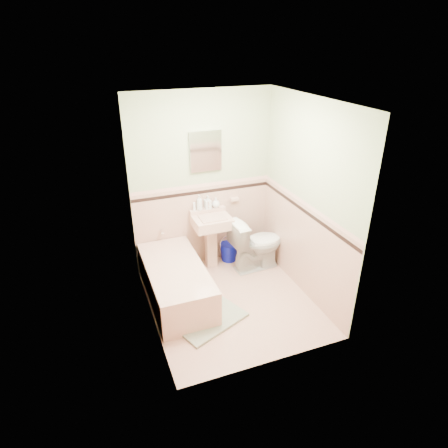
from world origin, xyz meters
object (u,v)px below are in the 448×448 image
object	(u,v)px
toilet	(257,243)
bucket	(229,252)
medicine_cabinet	(206,151)
soap_bottle_mid	(208,202)
soap_bottle_right	(216,203)
bathtub	(176,283)
sink	(212,243)
shoe	(207,311)
soap_bottle_left	(199,203)

from	to	relation	value
toilet	bucket	world-z (taller)	toilet
medicine_cabinet	bucket	xyz separation A→B (m)	(0.31, -0.09, -1.56)
soap_bottle_mid	soap_bottle_right	bearing A→B (deg)	0.00
bathtub	toilet	distance (m)	1.33
soap_bottle_mid	toilet	world-z (taller)	soap_bottle_mid
bathtub	sink	world-z (taller)	sink
medicine_cabinet	shoe	world-z (taller)	medicine_cabinet
medicine_cabinet	soap_bottle_right	distance (m)	0.76
bathtub	bucket	size ratio (longest dim) A/B	5.36
bathtub	medicine_cabinet	bearing A→B (deg)	47.42
sink	soap_bottle_right	distance (m)	0.58
medicine_cabinet	shoe	distance (m)	2.08
bathtub	shoe	bearing A→B (deg)	-61.64
medicine_cabinet	shoe	size ratio (longest dim) A/B	3.62
sink	soap_bottle_mid	xyz separation A→B (m)	(0.00, 0.18, 0.56)
bucket	shoe	bearing A→B (deg)	-122.95
soap_bottle_right	shoe	bearing A→B (deg)	-114.70
soap_bottle_mid	bathtub	bearing A→B (deg)	-133.87
soap_bottle_left	bathtub	bearing A→B (deg)	-128.32
medicine_cabinet	soap_bottle_mid	xyz separation A→B (m)	(0.00, -0.03, -0.73)
medicine_cabinet	soap_bottle_left	world-z (taller)	medicine_cabinet
soap_bottle_right	toilet	world-z (taller)	soap_bottle_right
bathtub	sink	size ratio (longest dim) A/B	1.83
toilet	shoe	xyz separation A→B (m)	(-1.02, -0.79, -0.33)
soap_bottle_right	bucket	distance (m)	0.83
sink	soap_bottle_mid	bearing A→B (deg)	89.20
soap_bottle_right	toilet	distance (m)	0.83
toilet	shoe	distance (m)	1.34
soap_bottle_left	soap_bottle_mid	xyz separation A→B (m)	(0.12, 0.00, -0.01)
soap_bottle_left	soap_bottle_mid	bearing A→B (deg)	0.00
soap_bottle_left	bucket	xyz separation A→B (m)	(0.43, -0.06, -0.85)
soap_bottle_left	soap_bottle_right	xyz separation A→B (m)	(0.24, 0.00, -0.04)
bathtub	soap_bottle_left	world-z (taller)	soap_bottle_left
medicine_cabinet	shoe	xyz separation A→B (m)	(-0.42, -1.22, -1.64)
soap_bottle_right	soap_bottle_mid	bearing A→B (deg)	180.00
soap_bottle_right	sink	bearing A→B (deg)	-124.80
soap_bottle_mid	toilet	xyz separation A→B (m)	(0.60, -0.40, -0.58)
sink	soap_bottle_right	size ratio (longest dim) A/B	5.60
medicine_cabinet	soap_bottle_right	world-z (taller)	medicine_cabinet
medicine_cabinet	bucket	world-z (taller)	medicine_cabinet
soap_bottle_left	bucket	world-z (taller)	soap_bottle_left
soap_bottle_right	bucket	size ratio (longest dim) A/B	0.52
shoe	medicine_cabinet	bearing A→B (deg)	88.93
bathtub	sink	bearing A→B (deg)	37.93
bathtub	bucket	bearing A→B (deg)	33.17
bucket	soap_bottle_right	bearing A→B (deg)	160.33
bathtub	soap_bottle_mid	distance (m)	1.24
soap_bottle_left	soap_bottle_mid	world-z (taller)	soap_bottle_left
sink	bathtub	bearing A→B (deg)	-142.07
sink	soap_bottle_mid	size ratio (longest dim) A/B	4.20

